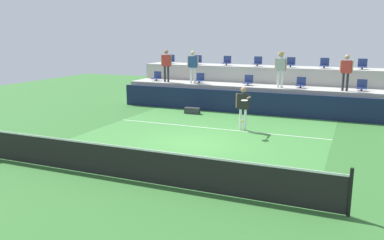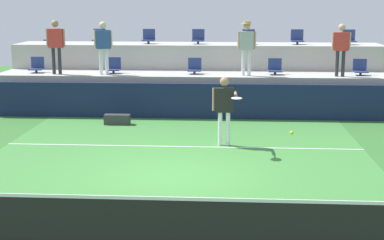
# 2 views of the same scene
# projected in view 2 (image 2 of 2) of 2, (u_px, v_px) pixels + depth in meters

# --- Properties ---
(ground_plane) EXTENTS (40.00, 40.00, 0.00)m
(ground_plane) POSITION_uv_depth(u_px,v_px,m) (174.00, 175.00, 12.20)
(ground_plane) COLOR #336B2D
(court_inner_paint) EXTENTS (9.00, 10.00, 0.01)m
(court_inner_paint) POSITION_uv_depth(u_px,v_px,m) (178.00, 162.00, 13.18)
(court_inner_paint) COLOR #3D7F38
(court_inner_paint) RESTS_ON ground_plane
(court_service_line) EXTENTS (9.00, 0.06, 0.00)m
(court_service_line) POSITION_uv_depth(u_px,v_px,m) (183.00, 147.00, 14.55)
(court_service_line) COLOR white
(court_service_line) RESTS_ON ground_plane
(tennis_net) EXTENTS (10.48, 0.08, 1.07)m
(tennis_net) POSITION_uv_depth(u_px,v_px,m) (147.00, 225.00, 8.19)
(tennis_net) COLOR black
(tennis_net) RESTS_ON ground_plane
(sponsor_backboard) EXTENTS (13.00, 0.16, 1.10)m
(sponsor_backboard) POSITION_uv_depth(u_px,v_px,m) (192.00, 101.00, 17.96)
(sponsor_backboard) COLOR #141E42
(sponsor_backboard) RESTS_ON ground_plane
(seating_tier_lower) EXTENTS (13.00, 1.80, 1.25)m
(seating_tier_lower) POSITION_uv_depth(u_px,v_px,m) (194.00, 92.00, 19.21)
(seating_tier_lower) COLOR #ADAAA3
(seating_tier_lower) RESTS_ON ground_plane
(seating_tier_upper) EXTENTS (13.00, 1.80, 2.10)m
(seating_tier_upper) POSITION_uv_depth(u_px,v_px,m) (197.00, 73.00, 20.88)
(seating_tier_upper) COLOR #ADAAA3
(seating_tier_upper) RESTS_ON ground_plane
(stadium_chair_lower_far_left) EXTENTS (0.44, 0.40, 0.52)m
(stadium_chair_lower_far_left) POSITION_uv_depth(u_px,v_px,m) (37.00, 66.00, 19.31)
(stadium_chair_lower_far_left) COLOR #2D2D33
(stadium_chair_lower_far_left) RESTS_ON seating_tier_lower
(stadium_chair_lower_left) EXTENTS (0.44, 0.40, 0.52)m
(stadium_chair_lower_left) POSITION_uv_depth(u_px,v_px,m) (114.00, 67.00, 19.14)
(stadium_chair_lower_left) COLOR #2D2D33
(stadium_chair_lower_left) RESTS_ON seating_tier_lower
(stadium_chair_lower_center) EXTENTS (0.44, 0.40, 0.52)m
(stadium_chair_lower_center) POSITION_uv_depth(u_px,v_px,m) (195.00, 67.00, 18.98)
(stadium_chair_lower_center) COLOR #2D2D33
(stadium_chair_lower_center) RESTS_ON seating_tier_lower
(stadium_chair_lower_right) EXTENTS (0.44, 0.40, 0.52)m
(stadium_chair_lower_right) POSITION_uv_depth(u_px,v_px,m) (275.00, 68.00, 18.81)
(stadium_chair_lower_right) COLOR #2D2D33
(stadium_chair_lower_right) RESTS_ON seating_tier_lower
(stadium_chair_lower_far_right) EXTENTS (0.44, 0.40, 0.52)m
(stadium_chair_lower_far_right) POSITION_uv_depth(u_px,v_px,m) (360.00, 68.00, 18.64)
(stadium_chair_lower_far_right) COLOR #2D2D33
(stadium_chair_lower_far_right) RESTS_ON seating_tier_lower
(stadium_chair_upper_far_left) EXTENTS (0.44, 0.40, 0.52)m
(stadium_chair_upper_far_left) POSITION_uv_depth(u_px,v_px,m) (51.00, 37.00, 20.90)
(stadium_chair_upper_far_left) COLOR #2D2D33
(stadium_chair_upper_far_left) RESTS_ON seating_tier_upper
(stadium_chair_upper_left) EXTENTS (0.44, 0.40, 0.52)m
(stadium_chair_upper_left) POSITION_uv_depth(u_px,v_px,m) (99.00, 37.00, 20.79)
(stadium_chair_upper_left) COLOR #2D2D33
(stadium_chair_upper_left) RESTS_ON seating_tier_upper
(stadium_chair_upper_mid_left) EXTENTS (0.44, 0.40, 0.52)m
(stadium_chair_upper_mid_left) POSITION_uv_depth(u_px,v_px,m) (149.00, 38.00, 20.67)
(stadium_chair_upper_mid_left) COLOR #2D2D33
(stadium_chair_upper_mid_left) RESTS_ON seating_tier_upper
(stadium_chair_upper_center) EXTENTS (0.44, 0.40, 0.52)m
(stadium_chair_upper_center) POSITION_uv_depth(u_px,v_px,m) (198.00, 38.00, 20.56)
(stadium_chair_upper_center) COLOR #2D2D33
(stadium_chair_upper_center) RESTS_ON seating_tier_upper
(stadium_chair_upper_mid_right) EXTENTS (0.44, 0.40, 0.52)m
(stadium_chair_upper_mid_right) POSITION_uv_depth(u_px,v_px,m) (249.00, 38.00, 20.45)
(stadium_chair_upper_mid_right) COLOR #2D2D33
(stadium_chair_upper_mid_right) RESTS_ON seating_tier_upper
(stadium_chair_upper_right) EXTENTS (0.44, 0.40, 0.52)m
(stadium_chair_upper_right) POSITION_uv_depth(u_px,v_px,m) (297.00, 38.00, 20.34)
(stadium_chair_upper_right) COLOR #2D2D33
(stadium_chair_upper_right) RESTS_ON seating_tier_upper
(stadium_chair_upper_far_right) EXTENTS (0.44, 0.40, 0.52)m
(stadium_chair_upper_far_right) POSITION_uv_depth(u_px,v_px,m) (349.00, 38.00, 20.23)
(stadium_chair_upper_far_right) COLOR #2D2D33
(stadium_chair_upper_far_right) RESTS_ON seating_tier_upper
(tennis_player) EXTENTS (0.74, 1.20, 1.76)m
(tennis_player) POSITION_uv_depth(u_px,v_px,m) (225.00, 104.00, 14.46)
(tennis_player) COLOR white
(tennis_player) RESTS_ON ground_plane
(spectator_in_grey) EXTENTS (0.61, 0.25, 1.75)m
(spectator_in_grey) POSITION_uv_depth(u_px,v_px,m) (56.00, 41.00, 18.71)
(spectator_in_grey) COLOR #2D2D33
(spectator_in_grey) RESTS_ON seating_tier_lower
(spectator_leaning_on_rail) EXTENTS (0.60, 0.28, 1.71)m
(spectator_leaning_on_rail) POSITION_uv_depth(u_px,v_px,m) (103.00, 43.00, 18.62)
(spectator_leaning_on_rail) COLOR white
(spectator_leaning_on_rail) RESTS_ON seating_tier_lower
(spectator_with_hat) EXTENTS (0.59, 0.44, 1.74)m
(spectator_with_hat) POSITION_uv_depth(u_px,v_px,m) (247.00, 42.00, 18.32)
(spectator_with_hat) COLOR white
(spectator_with_hat) RESTS_ON seating_tier_lower
(spectator_in_white) EXTENTS (0.59, 0.25, 1.66)m
(spectator_in_white) POSITION_uv_depth(u_px,v_px,m) (341.00, 45.00, 18.15)
(spectator_in_white) COLOR #2D2D33
(spectator_in_white) RESTS_ON seating_tier_lower
(tennis_ball) EXTENTS (0.07, 0.07, 0.07)m
(tennis_ball) POSITION_uv_depth(u_px,v_px,m) (292.00, 133.00, 10.00)
(tennis_ball) COLOR #CCE033
(equipment_bag) EXTENTS (0.76, 0.28, 0.30)m
(equipment_bag) POSITION_uv_depth(u_px,v_px,m) (117.00, 119.00, 17.16)
(equipment_bag) COLOR #333338
(equipment_bag) RESTS_ON ground_plane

